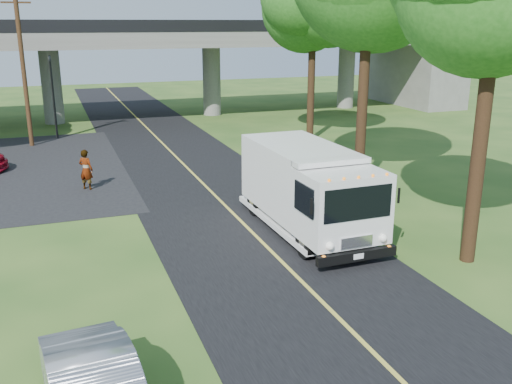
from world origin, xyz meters
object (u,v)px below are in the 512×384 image
utility_pole (23,68)px  step_van (307,187)px  traffic_signal (52,88)px  tree_right_far (318,2)px  pedestrian (86,170)px

utility_pole → step_van: bearing=-63.6°
traffic_signal → utility_pole: 2.86m
tree_right_far → step_van: 17.76m
utility_pole → tree_right_far: bearing=-14.0°
tree_right_far → utility_pole: bearing=166.0°
utility_pole → step_van: size_ratio=1.26×
utility_pole → step_van: utility_pole is taller
traffic_signal → utility_pole: utility_pole is taller
traffic_signal → tree_right_far: bearing=-22.1°
traffic_signal → step_van: 22.40m
traffic_signal → pedestrian: 13.05m
traffic_signal → tree_right_far: tree_right_far is taller
step_van → pedestrian: step_van is taller
utility_pole → tree_right_far: size_ratio=0.82×
traffic_signal → pedestrian: traffic_signal is taller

